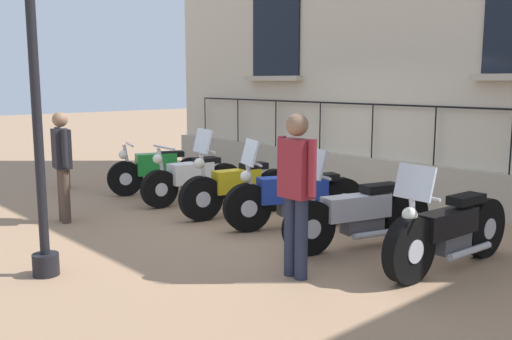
% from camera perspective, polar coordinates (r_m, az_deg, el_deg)
% --- Properties ---
extents(ground_plane, '(60.00, 60.00, 0.00)m').
position_cam_1_polar(ground_plane, '(8.59, 1.70, -5.04)').
color(ground_plane, '#9E7A5B').
extents(motorcycle_green, '(1.84, 0.83, 0.96)m').
position_cam_1_polar(motorcycle_green, '(10.66, -9.86, -0.08)').
color(motorcycle_green, black).
rests_on(motorcycle_green, ground_plane).
extents(motorcycle_white, '(1.93, 0.71, 1.02)m').
position_cam_1_polar(motorcycle_white, '(9.72, -6.42, -0.95)').
color(motorcycle_white, black).
rests_on(motorcycle_white, ground_plane).
extents(motorcycle_yellow, '(1.99, 0.65, 1.38)m').
position_cam_1_polar(motorcycle_yellow, '(8.76, -1.83, -1.89)').
color(motorcycle_yellow, black).
rests_on(motorcycle_yellow, ground_plane).
extents(motorcycle_blue, '(2.04, 1.00, 1.29)m').
position_cam_1_polar(motorcycle_blue, '(8.09, 3.94, -2.76)').
color(motorcycle_blue, black).
rests_on(motorcycle_blue, ground_plane).
extents(motorcycle_silver, '(2.12, 0.81, 1.30)m').
position_cam_1_polar(motorcycle_silver, '(7.22, 10.29, -4.49)').
color(motorcycle_silver, black).
rests_on(motorcycle_silver, ground_plane).
extents(motorcycle_black, '(2.16, 0.54, 1.24)m').
position_cam_1_polar(motorcycle_black, '(6.63, 18.91, -6.00)').
color(motorcycle_black, black).
rests_on(motorcycle_black, ground_plane).
extents(bollard, '(0.21, 0.21, 0.84)m').
position_cam_1_polar(bollard, '(11.55, -18.85, 0.25)').
color(bollard, brown).
rests_on(bollard, ground_plane).
extents(pedestrian_standing, '(0.29, 0.52, 1.64)m').
position_cam_1_polar(pedestrian_standing, '(8.76, -19.02, 0.89)').
color(pedestrian_standing, '#47382D').
rests_on(pedestrian_standing, ground_plane).
extents(pedestrian_walking, '(0.24, 0.53, 1.75)m').
position_cam_1_polar(pedestrian_walking, '(5.92, 4.11, -1.59)').
color(pedestrian_walking, '#23283D').
rests_on(pedestrian_walking, ground_plane).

